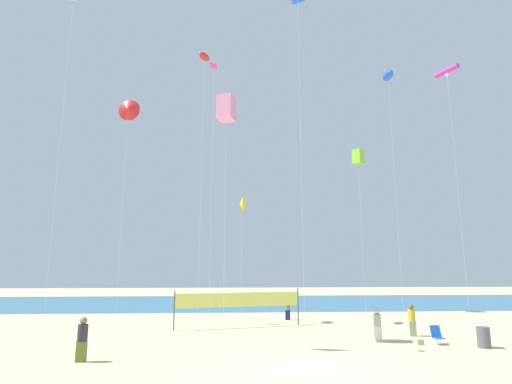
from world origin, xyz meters
TOP-DOWN VIEW (x-y plane):
  - ground_plane at (0.00, 0.00)m, footprint 120.00×120.00m
  - ocean_band at (0.00, 28.88)m, footprint 120.00×20.00m
  - beachgoer_mustard_shirt at (6.98, 6.62)m, footprint 0.40×0.40m
  - beachgoer_sage_shirt at (4.49, 5.21)m, footprint 0.38×0.38m
  - beachgoer_charcoal_shirt at (-9.34, 1.39)m, footprint 0.41×0.41m
  - beachgoer_olive_shirt at (0.94, 13.97)m, footprint 0.35×0.35m
  - folding_beach_chair at (7.18, 4.23)m, footprint 0.52×0.65m
  - trash_barrel at (8.96, 3.20)m, footprint 0.60×0.60m
  - volleyball_net at (-2.70, 10.43)m, footprint 8.09×2.06m
  - beach_handbag at (6.22, 4.10)m, footprint 0.32×0.16m
  - kite_lime_box at (8.33, 18.69)m, footprint 1.16×1.16m
  - kite_pink_box at (-3.61, 5.44)m, footprint 1.16×1.16m
  - kite_magenta_diamond at (-4.23, 3.01)m, footprint 0.54×0.54m
  - kite_red_delta at (-10.95, 12.13)m, footprint 1.66×0.57m
  - kite_blue_diamond at (0.19, 2.87)m, footprint 0.95×0.94m
  - kite_magenta_tube at (12.57, 10.31)m, footprint 1.10×1.88m
  - kite_yellow_delta at (-2.51, 12.68)m, footprint 0.61×1.32m
  - kite_red_inflatable at (-5.49, 12.27)m, footprint 1.08×1.73m
  - kite_blue_inflatable at (8.71, 11.79)m, footprint 1.07×2.20m

SIDE VIEW (x-z plane):
  - ground_plane at x=0.00m, z-range 0.00..0.00m
  - ocean_band at x=0.00m, z-range 0.00..0.01m
  - beach_handbag at x=6.22m, z-range 0.00..0.25m
  - folding_beach_chair at x=7.18m, z-range 0.02..0.91m
  - trash_barrel at x=8.96m, z-range 0.00..0.97m
  - beachgoer_olive_shirt at x=0.94m, z-range 0.05..1.59m
  - beachgoer_sage_shirt at x=4.49m, z-range 0.06..1.71m
  - beachgoer_mustard_shirt at x=6.98m, z-range 0.06..1.80m
  - beachgoer_charcoal_shirt at x=-9.34m, z-range 0.06..1.84m
  - volleyball_net at x=-2.70m, z-range 0.44..2.84m
  - kite_yellow_delta at x=-2.51m, z-range 3.85..12.84m
  - kite_pink_box at x=-3.61m, z-range 6.02..19.51m
  - kite_magenta_diamond at x=-4.23m, z-range 6.16..20.44m
  - kite_lime_box at x=8.33m, z-range 6.54..20.97m
  - kite_red_delta at x=-10.95m, z-range 7.21..23.28m
  - kite_blue_diamond at x=0.19m, z-range 8.71..27.00m
  - kite_magenta_tube at x=12.57m, z-range 8.87..27.18m
  - kite_blue_inflatable at x=8.71m, z-range 8.89..27.83m
  - kite_red_inflatable at x=-5.49m, z-range 9.60..29.79m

